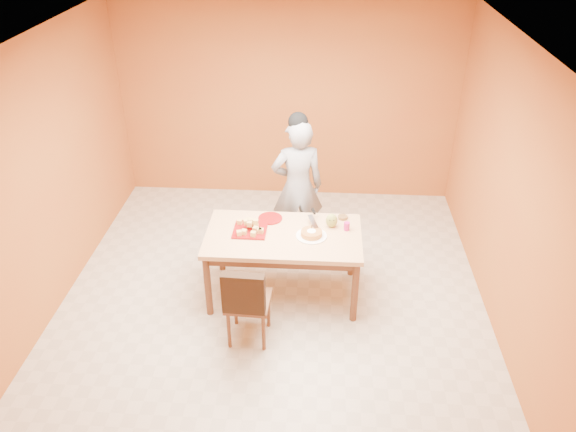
# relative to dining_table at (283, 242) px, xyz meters

# --- Properties ---
(floor) EXTENTS (5.00, 5.00, 0.00)m
(floor) POSITION_rel_dining_table_xyz_m (-0.11, -0.18, -0.67)
(floor) COLOR beige
(floor) RESTS_ON ground
(ceiling) EXTENTS (5.00, 5.00, 0.00)m
(ceiling) POSITION_rel_dining_table_xyz_m (-0.11, -0.18, 2.03)
(ceiling) COLOR silver
(ceiling) RESTS_ON wall_back
(wall_back) EXTENTS (4.50, 0.00, 4.50)m
(wall_back) POSITION_rel_dining_table_xyz_m (-0.11, 2.32, 0.68)
(wall_back) COLOR #AF6328
(wall_back) RESTS_ON floor
(wall_left) EXTENTS (0.00, 5.00, 5.00)m
(wall_left) POSITION_rel_dining_table_xyz_m (-2.36, -0.18, 0.68)
(wall_left) COLOR #AF6328
(wall_left) RESTS_ON floor
(wall_right) EXTENTS (0.00, 5.00, 5.00)m
(wall_right) POSITION_rel_dining_table_xyz_m (2.14, -0.18, 0.68)
(wall_right) COLOR #AF6328
(wall_right) RESTS_ON floor
(dining_table) EXTENTS (1.60, 0.90, 0.76)m
(dining_table) POSITION_rel_dining_table_xyz_m (0.00, 0.00, 0.00)
(dining_table) COLOR #E4AF77
(dining_table) RESTS_ON floor
(dining_chair) EXTENTS (0.43, 0.50, 0.90)m
(dining_chair) POSITION_rel_dining_table_xyz_m (-0.29, -0.72, -0.20)
(dining_chair) COLOR brown
(dining_chair) RESTS_ON floor
(pastry_pile) EXTENTS (0.31, 0.31, 0.10)m
(pastry_pile) POSITION_rel_dining_table_xyz_m (-0.35, 0.04, 0.16)
(pastry_pile) COLOR tan
(pastry_pile) RESTS_ON pastry_platter
(person) EXTENTS (0.67, 0.51, 1.66)m
(person) POSITION_rel_dining_table_xyz_m (0.10, 0.91, 0.16)
(person) COLOR gray
(person) RESTS_ON floor
(pastry_platter) EXTENTS (0.35, 0.35, 0.02)m
(pastry_platter) POSITION_rel_dining_table_xyz_m (-0.35, 0.04, 0.10)
(pastry_platter) COLOR maroon
(pastry_platter) RESTS_ON dining_table
(red_dinner_plate) EXTENTS (0.27, 0.27, 0.02)m
(red_dinner_plate) POSITION_rel_dining_table_xyz_m (-0.16, 0.29, 0.10)
(red_dinner_plate) COLOR maroon
(red_dinner_plate) RESTS_ON dining_table
(white_cake_plate) EXTENTS (0.41, 0.41, 0.01)m
(white_cake_plate) POSITION_rel_dining_table_xyz_m (0.29, -0.02, 0.10)
(white_cake_plate) COLOR white
(white_cake_plate) RESTS_ON dining_table
(sponge_cake) EXTENTS (0.24, 0.24, 0.05)m
(sponge_cake) POSITION_rel_dining_table_xyz_m (0.29, -0.02, 0.13)
(sponge_cake) COLOR orange
(sponge_cake) RESTS_ON white_cake_plate
(cake_server) EXTENTS (0.12, 0.28, 0.01)m
(cake_server) POSITION_rel_dining_table_xyz_m (0.30, 0.16, 0.16)
(cake_server) COLOR silver
(cake_server) RESTS_ON sponge_cake
(egg_ornament) EXTENTS (0.15, 0.13, 0.15)m
(egg_ornament) POSITION_rel_dining_table_xyz_m (0.49, 0.17, 0.17)
(egg_ornament) COLOR olive
(egg_ornament) RESTS_ON dining_table
(magenta_glass) EXTENTS (0.07, 0.07, 0.09)m
(magenta_glass) POSITION_rel_dining_table_xyz_m (0.65, 0.13, 0.14)
(magenta_glass) COLOR #B91B6F
(magenta_glass) RESTS_ON dining_table
(checker_tin) EXTENTS (0.14, 0.14, 0.03)m
(checker_tin) POSITION_rel_dining_table_xyz_m (0.61, 0.35, 0.11)
(checker_tin) COLOR #3C2610
(checker_tin) RESTS_ON dining_table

